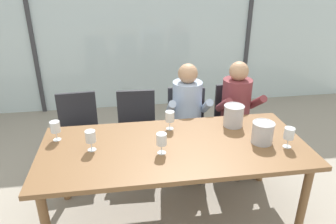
{
  "coord_description": "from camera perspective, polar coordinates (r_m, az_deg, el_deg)",
  "views": [
    {
      "loc": [
        -0.4,
        -2.26,
        2.09
      ],
      "look_at": [
        0.0,
        0.35,
        0.9
      ],
      "focal_mm": 33.71,
      "sensor_mm": 36.0,
      "label": 1
    }
  ],
  "objects": [
    {
      "name": "wine_glass_center_pour",
      "position": [
        2.76,
        21.04,
        -3.78
      ],
      "size": [
        0.08,
        0.08,
        0.17
      ],
      "color": "silver",
      "rests_on": "dining_table"
    },
    {
      "name": "window_glass_panel",
      "position": [
        5.03,
        -4.19,
        15.17
      ],
      "size": [
        7.43,
        0.03,
        2.6
      ],
      "primitive_type": "cube",
      "color": "silver",
      "rests_on": "ground"
    },
    {
      "name": "wine_glass_near_bucket",
      "position": [
        2.87,
        0.33,
        -0.96
      ],
      "size": [
        0.08,
        0.08,
        0.17
      ],
      "color": "silver",
      "rests_on": "dining_table"
    },
    {
      "name": "ice_bucket_primary",
      "position": [
        2.77,
        16.75,
        -3.52
      ],
      "size": [
        0.19,
        0.19,
        0.19
      ],
      "color": "#B7B7BC",
      "rests_on": "dining_table"
    },
    {
      "name": "wine_glass_by_right_taster",
      "position": [
        2.85,
        -19.72,
        -2.6
      ],
      "size": [
        0.08,
        0.08,
        0.17
      ],
      "color": "silver",
      "rests_on": "dining_table"
    },
    {
      "name": "window_mullion_right",
      "position": [
        5.41,
        14.43,
        15.14
      ],
      "size": [
        0.06,
        0.06,
        2.6
      ],
      "primitive_type": "cube",
      "color": "#38383D",
      "rests_on": "ground"
    },
    {
      "name": "chair_near_curtain",
      "position": [
        3.58,
        -15.87,
        -2.74
      ],
      "size": [
        0.47,
        0.47,
        0.89
      ],
      "rotation": [
        0.0,
        0.0,
        0.07
      ],
      "color": "#232328",
      "rests_on": "ground"
    },
    {
      "name": "chair_center",
      "position": [
        3.59,
        3.31,
        -1.71
      ],
      "size": [
        0.5,
        0.5,
        0.89
      ],
      "rotation": [
        0.0,
        0.0,
        -0.15
      ],
      "color": "#232328",
      "rests_on": "ground"
    },
    {
      "name": "dining_table",
      "position": [
        2.7,
        1.14,
        -7.32
      ],
      "size": [
        2.23,
        0.99,
        0.75
      ],
      "color": "brown",
      "rests_on": "ground"
    },
    {
      "name": "chair_right_of_center",
      "position": [
        3.77,
        11.85,
        -0.89
      ],
      "size": [
        0.45,
        0.45,
        0.89
      ],
      "rotation": [
        0.0,
        0.0,
        -0.03
      ],
      "color": "#232328",
      "rests_on": "ground"
    },
    {
      "name": "ground",
      "position": [
        3.89,
        -1.47,
        -8.2
      ],
      "size": [
        14.0,
        14.0,
        0.0
      ],
      "primitive_type": "plane",
      "color": "#9E9384"
    },
    {
      "name": "person_maroon_top",
      "position": [
        3.56,
        12.59,
        0.56
      ],
      "size": [
        0.47,
        0.62,
        1.21
      ],
      "rotation": [
        0.0,
        0.0,
        0.04
      ],
      "color": "brown",
      "rests_on": "ground"
    },
    {
      "name": "hillside_vineyard",
      "position": [
        9.06,
        -6.41,
        17.04
      ],
      "size": [
        13.43,
        2.4,
        1.95
      ],
      "primitive_type": "cube",
      "color": "#568942",
      "rests_on": "ground"
    },
    {
      "name": "wine_glass_spare_empty",
      "position": [
        2.5,
        -1.17,
        -5.1
      ],
      "size": [
        0.08,
        0.08,
        0.17
      ],
      "color": "silver",
      "rests_on": "dining_table"
    },
    {
      "name": "ice_bucket_secondary",
      "position": [
        3.0,
        11.77,
        -0.59
      ],
      "size": [
        0.19,
        0.19,
        0.21
      ],
      "color": "#B7B7BC",
      "rests_on": "dining_table"
    },
    {
      "name": "chair_left_of_center",
      "position": [
        3.52,
        -5.65,
        -2.35
      ],
      "size": [
        0.46,
        0.46,
        0.89
      ],
      "rotation": [
        0.0,
        0.0,
        -0.05
      ],
      "color": "#232328",
      "rests_on": "ground"
    },
    {
      "name": "wine_glass_by_left_taster",
      "position": [
        2.61,
        -13.83,
        -4.46
      ],
      "size": [
        0.08,
        0.08,
        0.17
      ],
      "color": "silver",
      "rests_on": "dining_table"
    },
    {
      "name": "person_pale_blue_shirt",
      "position": [
        3.41,
        3.64,
        -0.01
      ],
      "size": [
        0.48,
        0.62,
        1.21
      ],
      "rotation": [
        0.0,
        0.0,
        -0.06
      ],
      "color": "#9EB2D1",
      "rests_on": "ground"
    },
    {
      "name": "window_mullion_left",
      "position": [
        5.15,
        -23.58,
        13.51
      ],
      "size": [
        0.06,
        0.06,
        2.6
      ],
      "primitive_type": "cube",
      "color": "#38383D",
      "rests_on": "ground"
    }
  ]
}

